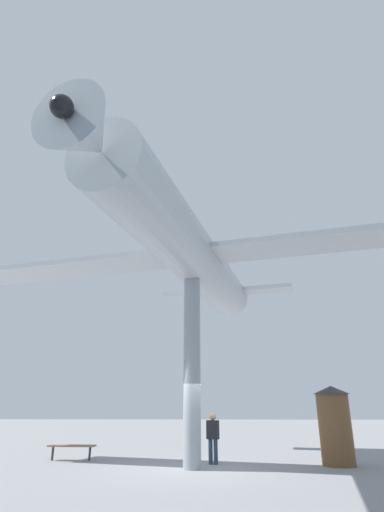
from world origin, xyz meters
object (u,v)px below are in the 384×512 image
support_pylon_central (192,367)px  info_kiosk (335,423)px  suspended_airplane (190,253)px  plaza_bench (72,447)px  visitor_person (213,435)px

support_pylon_central → info_kiosk: (-4.75, -0.85, -1.76)m
support_pylon_central → info_kiosk: bearing=-169.9°
suspended_airplane → info_kiosk: bearing=-152.1°
suspended_airplane → support_pylon_central: bearing=-90.0°
suspended_airplane → info_kiosk: 7.57m
support_pylon_central → suspended_airplane: 3.99m
suspended_airplane → info_kiosk: (-4.82, -1.11, -5.73)m
support_pylon_central → plaza_bench: support_pylon_central is taller
suspended_airplane → visitor_person: (-0.74, -1.31, -6.10)m
plaza_bench → info_kiosk: size_ratio=0.69×
suspended_airplane → plaza_bench: bearing=-11.3°
suspended_airplane → visitor_person: suspended_airplane is taller
suspended_airplane → plaza_bench: suspended_airplane is taller
plaza_bench → info_kiosk: 9.22m
support_pylon_central → visitor_person: size_ratio=3.79×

